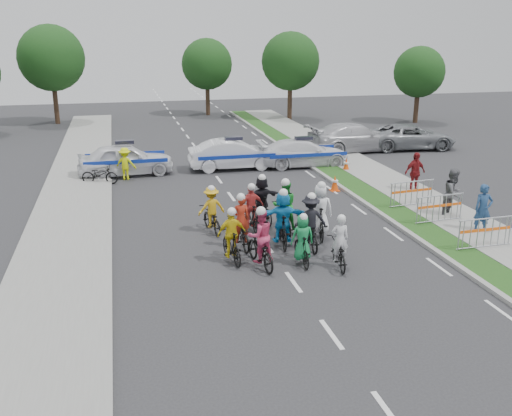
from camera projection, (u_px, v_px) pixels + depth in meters
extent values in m
plane|color=#28282B|center=(293.00, 282.00, 16.17)|extent=(90.00, 90.00, 0.00)
cube|color=gray|center=(381.00, 214.00, 21.94)|extent=(0.20, 60.00, 0.12)
cube|color=#163F14|center=(398.00, 213.00, 22.10)|extent=(1.20, 60.00, 0.11)
cube|color=gray|center=(440.00, 210.00, 22.51)|extent=(2.40, 60.00, 0.13)
cube|color=gray|center=(67.00, 239.00, 19.32)|extent=(3.00, 60.00, 0.13)
imported|color=black|center=(339.00, 253.00, 17.12)|extent=(0.83, 1.73, 0.87)
imported|color=silver|center=(340.00, 239.00, 16.93)|extent=(0.58, 0.43, 1.45)
sphere|color=white|center=(342.00, 219.00, 16.69)|extent=(0.25, 0.25, 0.25)
imported|color=black|center=(302.00, 249.00, 17.31)|extent=(0.51, 1.59, 0.95)
imported|color=#198947|center=(302.00, 237.00, 17.14)|extent=(0.71, 0.48, 1.42)
sphere|color=white|center=(304.00, 217.00, 16.90)|extent=(0.25, 0.25, 0.25)
imported|color=black|center=(260.00, 251.00, 17.13)|extent=(0.92, 1.96, 0.99)
imported|color=#C83762|center=(260.00, 236.00, 16.93)|extent=(0.88, 0.73, 1.65)
sphere|color=white|center=(261.00, 211.00, 16.65)|extent=(0.29, 0.29, 0.29)
imported|color=black|center=(232.00, 246.00, 17.47)|extent=(0.68, 1.74, 1.02)
imported|color=yellow|center=(232.00, 233.00, 17.30)|extent=(0.93, 0.48, 1.53)
sphere|color=white|center=(232.00, 212.00, 17.04)|extent=(0.26, 0.26, 0.26)
imported|color=black|center=(310.00, 233.00, 18.64)|extent=(0.78, 1.91, 0.98)
imported|color=black|center=(310.00, 219.00, 18.45)|extent=(1.09, 0.68, 1.63)
sphere|color=white|center=(312.00, 197.00, 18.17)|extent=(0.28, 0.28, 0.28)
imported|color=black|center=(282.00, 229.00, 18.77)|extent=(0.78, 1.94, 1.14)
imported|color=#1C90D7|center=(283.00, 216.00, 18.59)|extent=(1.63, 0.71, 1.70)
sphere|color=white|center=(283.00, 193.00, 18.30)|extent=(0.30, 0.30, 0.30)
imported|color=black|center=(241.00, 233.00, 18.67)|extent=(0.75, 1.87, 0.96)
imported|color=#AE2915|center=(241.00, 219.00, 18.48)|extent=(0.61, 0.42, 1.61)
sphere|color=white|center=(241.00, 197.00, 18.21)|extent=(0.28, 0.28, 0.28)
imported|color=black|center=(319.00, 221.00, 19.54)|extent=(0.91, 1.98, 1.15)
imported|color=white|center=(320.00, 209.00, 19.36)|extent=(0.94, 0.70, 1.73)
sphere|color=white|center=(322.00, 186.00, 19.07)|extent=(0.30, 0.30, 0.30)
imported|color=black|center=(284.00, 219.00, 19.94)|extent=(0.85, 2.03, 1.04)
imported|color=green|center=(285.00, 205.00, 19.74)|extent=(0.89, 0.72, 1.73)
sphere|color=white|center=(285.00, 183.00, 19.45)|extent=(0.30, 0.30, 0.30)
imported|color=black|center=(251.00, 218.00, 20.10)|extent=(0.72, 1.76, 1.03)
imported|color=#D13C3A|center=(251.00, 206.00, 19.93)|extent=(0.95, 0.50, 1.54)
sphere|color=white|center=(252.00, 187.00, 19.67)|extent=(0.27, 0.27, 0.27)
imported|color=black|center=(212.00, 220.00, 20.13)|extent=(0.87, 1.77, 0.89)
imported|color=gold|center=(212.00, 207.00, 19.94)|extent=(1.04, 0.71, 1.48)
sphere|color=white|center=(211.00, 189.00, 19.69)|extent=(0.26, 0.26, 0.26)
imported|color=black|center=(261.00, 209.00, 21.02)|extent=(0.84, 1.86, 1.08)
imported|color=black|center=(262.00, 198.00, 20.84)|extent=(1.56, 0.76, 1.62)
sphere|color=white|center=(262.00, 178.00, 20.57)|extent=(0.28, 0.28, 0.28)
imported|color=white|center=(126.00, 159.00, 27.99)|extent=(4.75, 2.26, 1.57)
imported|color=white|center=(234.00, 155.00, 29.22)|extent=(4.64, 1.72, 1.51)
imported|color=white|center=(303.00, 153.00, 29.89)|extent=(4.90, 2.13, 1.41)
imported|color=#B8B7BD|center=(354.00, 137.00, 33.47)|extent=(5.97, 2.94, 1.67)
imported|color=gray|center=(411.00, 137.00, 34.27)|extent=(5.55, 3.04, 1.47)
imported|color=navy|center=(483.00, 209.00, 19.84)|extent=(0.70, 0.51, 1.77)
imported|color=#505055|center=(453.00, 194.00, 21.52)|extent=(1.16, 1.09, 1.89)
imported|color=maroon|center=(415.00, 172.00, 24.96)|extent=(1.10, 0.61, 1.78)
imported|color=#D7E70C|center=(125.00, 164.00, 27.12)|extent=(1.10, 0.78, 1.55)
cube|color=#F24C0C|center=(335.00, 190.00, 25.43)|extent=(0.40, 0.40, 0.03)
cone|color=#F24C0C|center=(335.00, 183.00, 25.33)|extent=(0.36, 0.36, 0.70)
cylinder|color=silver|center=(335.00, 181.00, 25.30)|extent=(0.29, 0.29, 0.08)
cube|color=#F24C0C|center=(346.00, 171.00, 28.89)|extent=(0.40, 0.40, 0.03)
cone|color=#F24C0C|center=(346.00, 165.00, 28.79)|extent=(0.36, 0.36, 0.70)
cylinder|color=silver|center=(346.00, 163.00, 28.76)|extent=(0.29, 0.29, 0.08)
imported|color=black|center=(100.00, 174.00, 26.45)|extent=(1.81, 1.07, 0.90)
cylinder|color=#382619|center=(290.00, 99.00, 45.55)|extent=(0.36, 0.36, 3.25)
sphere|color=#123A14|center=(290.00, 61.00, 44.68)|extent=(4.55, 4.55, 4.55)
cylinder|color=#382619|center=(416.00, 105.00, 43.95)|extent=(0.36, 0.36, 2.75)
sphere|color=#123A14|center=(419.00, 72.00, 43.22)|extent=(3.85, 3.85, 3.85)
cylinder|color=#382619|center=(56.00, 101.00, 43.30)|extent=(0.36, 0.36, 3.50)
sphere|color=#123A14|center=(51.00, 58.00, 42.37)|extent=(4.90, 4.90, 4.90)
cylinder|color=#382619|center=(208.00, 97.00, 47.94)|extent=(0.36, 0.36, 3.00)
sphere|color=#123A14|center=(207.00, 64.00, 47.14)|extent=(4.20, 4.20, 4.20)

